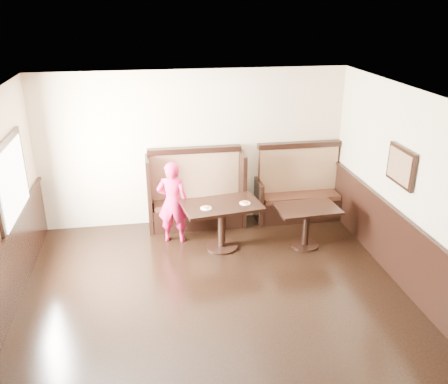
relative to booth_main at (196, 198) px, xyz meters
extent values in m
plane|color=black|center=(0.00, -3.30, -0.53)|extent=(7.00, 7.00, 0.00)
plane|color=beige|center=(0.00, 0.20, 0.87)|extent=(5.50, 0.00, 5.50)
plane|color=white|center=(0.00, -3.30, 2.27)|extent=(7.00, 7.00, 0.00)
cube|color=black|center=(2.72, -3.30, -0.03)|extent=(0.05, 6.90, 1.00)
cube|color=black|center=(-2.71, -1.40, 1.02)|extent=(0.05, 1.50, 1.20)
cube|color=white|center=(-2.69, -1.40, 1.02)|extent=(0.01, 1.30, 1.00)
cube|color=black|center=(2.71, -2.10, 1.17)|extent=(0.04, 0.70, 0.55)
cube|color=olive|center=(2.69, -2.10, 1.17)|extent=(0.01, 0.60, 0.45)
cube|color=black|center=(0.00, -0.08, -0.32)|extent=(1.60, 0.50, 0.42)
cube|color=#3A1D12|center=(0.00, -0.08, -0.07)|extent=(1.54, 0.46, 0.09)
cube|color=#521210|center=(0.00, 0.13, 0.37)|extent=(1.60, 0.12, 0.92)
cube|color=black|center=(0.00, 0.13, 0.87)|extent=(1.68, 0.16, 0.10)
cube|color=black|center=(-0.84, 0.02, 0.15)|extent=(0.07, 0.72, 1.36)
cube|color=black|center=(0.84, 0.02, 0.15)|extent=(0.07, 0.72, 1.36)
cube|color=black|center=(1.95, -0.08, -0.32)|extent=(1.50, 0.50, 0.42)
cube|color=#3A1D12|center=(1.95, -0.08, -0.07)|extent=(1.44, 0.46, 0.09)
cube|color=#521210|center=(1.95, 0.13, 0.37)|extent=(1.50, 0.12, 0.92)
cube|color=black|center=(1.95, 0.13, 0.87)|extent=(1.58, 0.16, 0.10)
cube|color=black|center=(1.16, 0.02, -0.13)|extent=(0.07, 0.72, 0.80)
cube|color=black|center=(2.74, 0.02, -0.13)|extent=(0.07, 0.72, 0.80)
cube|color=black|center=(0.32, -0.97, 0.25)|extent=(1.35, 0.96, 0.05)
cylinder|color=black|center=(0.32, -0.97, -0.15)|extent=(0.13, 0.13, 0.73)
cylinder|color=black|center=(0.32, -0.97, -0.51)|extent=(0.54, 0.54, 0.03)
cube|color=black|center=(1.72, -1.13, 0.16)|extent=(1.06, 0.73, 0.05)
cylinder|color=black|center=(1.72, -1.13, -0.19)|extent=(0.11, 0.11, 0.65)
cylinder|color=black|center=(1.72, -1.13, -0.51)|extent=(0.48, 0.48, 0.03)
imported|color=#D1164D|center=(-0.46, -0.59, 0.19)|extent=(0.59, 0.45, 1.44)
cylinder|color=white|center=(0.04, -1.10, 0.28)|extent=(0.18, 0.18, 0.01)
cylinder|color=tan|center=(0.04, -1.10, 0.29)|extent=(0.11, 0.11, 0.01)
cylinder|color=#EABA54|center=(0.04, -1.10, 0.30)|extent=(0.10, 0.10, 0.01)
cylinder|color=white|center=(0.70, -1.00, 0.28)|extent=(0.18, 0.18, 0.01)
cylinder|color=tan|center=(0.70, -1.00, 0.29)|extent=(0.11, 0.11, 0.01)
cylinder|color=#EABA54|center=(0.70, -1.00, 0.30)|extent=(0.10, 0.10, 0.01)
camera|label=1|loc=(-0.80, -7.94, 3.38)|focal=38.00mm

